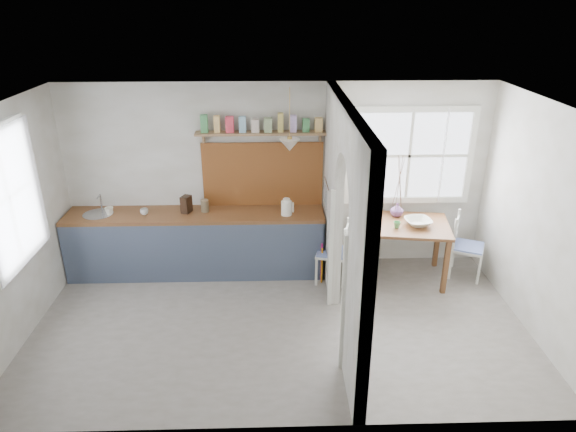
{
  "coord_description": "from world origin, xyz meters",
  "views": [
    {
      "loc": [
        -0.06,
        -5.13,
        3.62
      ],
      "look_at": [
        0.11,
        0.55,
        1.17
      ],
      "focal_mm": 32.0,
      "sensor_mm": 36.0,
      "label": 1
    }
  ],
  "objects_px": {
    "dining_table": "(398,250)",
    "chair_left": "(332,252)",
    "chair_right": "(468,246)",
    "kettle": "(287,207)",
    "vase": "(397,210)"
  },
  "relations": [
    {
      "from": "dining_table",
      "to": "chair_left",
      "type": "bearing_deg",
      "value": -166.53
    },
    {
      "from": "chair_right",
      "to": "kettle",
      "type": "bearing_deg",
      "value": 111.75
    },
    {
      "from": "chair_right",
      "to": "kettle",
      "type": "relative_size",
      "value": 3.91
    },
    {
      "from": "chair_left",
      "to": "dining_table",
      "type": "bearing_deg",
      "value": 109.77
    },
    {
      "from": "dining_table",
      "to": "chair_right",
      "type": "height_order",
      "value": "chair_right"
    },
    {
      "from": "chair_left",
      "to": "vase",
      "type": "xyz_separation_m",
      "value": [
        0.92,
        0.34,
        0.46
      ]
    },
    {
      "from": "dining_table",
      "to": "chair_right",
      "type": "distance_m",
      "value": 0.97
    },
    {
      "from": "chair_left",
      "to": "vase",
      "type": "bearing_deg",
      "value": 124.72
    },
    {
      "from": "kettle",
      "to": "chair_right",
      "type": "bearing_deg",
      "value": -20.56
    },
    {
      "from": "chair_left",
      "to": "chair_right",
      "type": "distance_m",
      "value": 1.88
    },
    {
      "from": "chair_left",
      "to": "chair_right",
      "type": "relative_size",
      "value": 0.97
    },
    {
      "from": "chair_right",
      "to": "kettle",
      "type": "distance_m",
      "value": 2.56
    },
    {
      "from": "chair_left",
      "to": "chair_right",
      "type": "height_order",
      "value": "chair_right"
    },
    {
      "from": "dining_table",
      "to": "kettle",
      "type": "xyz_separation_m",
      "value": [
        -1.52,
        0.12,
        0.61
      ]
    },
    {
      "from": "dining_table",
      "to": "chair_right",
      "type": "xyz_separation_m",
      "value": [
        0.97,
        -0.01,
        0.05
      ]
    }
  ]
}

